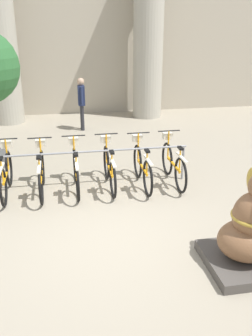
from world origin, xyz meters
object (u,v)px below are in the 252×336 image
(person_pedestrian, at_px, (81,99))
(bicycle_5, at_px, (76,170))
(bicycle_4, at_px, (41,173))
(bicycle_3, at_px, (6,174))
(bicycle_6, at_px, (109,168))
(bicycle_8, at_px, (173,163))
(elephant_statue, at_px, (252,230))
(bicycle_7, at_px, (142,166))

(person_pedestrian, bearing_deg, bicycle_5, -95.60)
(bicycle_5, height_order, person_pedestrian, person_pedestrian)
(bicycle_4, bearing_deg, bicycle_3, 175.96)
(bicycle_3, xyz_separation_m, bicycle_6, (2.03, -0.01, 0.00))
(person_pedestrian, bearing_deg, bicycle_8, -70.17)
(bicycle_3, distance_m, elephant_statue, 4.66)
(bicycle_7, relative_size, elephant_statue, 1.01)
(bicycle_8, bearing_deg, bicycle_4, -179.29)
(bicycle_3, relative_size, bicycle_5, 1.00)
(bicycle_6, relative_size, bicycle_7, 1.00)
(bicycle_3, bearing_deg, person_pedestrian, 67.94)
(bicycle_7, bearing_deg, bicycle_4, 179.85)
(bicycle_6, xyz_separation_m, elephant_statue, (1.54, -2.99, 0.14))
(bicycle_4, xyz_separation_m, elephant_statue, (2.89, -2.95, 0.14))
(elephant_statue, relative_size, person_pedestrian, 1.04)
(bicycle_8, height_order, elephant_statue, elephant_statue)
(bicycle_4, relative_size, bicycle_8, 1.00)
(bicycle_3, relative_size, person_pedestrian, 1.05)
(person_pedestrian, bearing_deg, elephant_statue, -76.47)
(bicycle_3, distance_m, bicycle_7, 2.70)
(bicycle_7, height_order, bicycle_8, same)
(elephant_statue, bearing_deg, bicycle_6, 117.22)
(bicycle_8, xyz_separation_m, person_pedestrian, (-1.59, 4.42, 0.53))
(bicycle_4, bearing_deg, bicycle_5, 2.47)
(bicycle_6, bearing_deg, bicycle_7, -3.78)
(bicycle_7, bearing_deg, bicycle_6, 176.22)
(bicycle_6, relative_size, bicycle_8, 1.00)
(bicycle_8, xyz_separation_m, elephant_statue, (0.19, -2.99, 0.14))
(bicycle_8, bearing_deg, bicycle_7, -176.70)
(bicycle_4, relative_size, bicycle_6, 1.00)
(bicycle_5, distance_m, bicycle_6, 0.68)
(bicycle_3, height_order, person_pedestrian, person_pedestrian)
(bicycle_5, bearing_deg, person_pedestrian, 84.40)
(bicycle_5, relative_size, person_pedestrian, 1.05)
(bicycle_5, xyz_separation_m, person_pedestrian, (0.43, 4.42, 0.53))
(elephant_statue, xyz_separation_m, person_pedestrian, (-1.78, 7.40, 0.38))
(bicycle_4, distance_m, bicycle_8, 2.70)
(bicycle_3, height_order, bicycle_8, same)
(bicycle_3, bearing_deg, bicycle_5, -0.79)
(bicycle_4, relative_size, bicycle_7, 1.00)
(bicycle_5, xyz_separation_m, elephant_statue, (2.21, -2.98, 0.14))
(bicycle_7, xyz_separation_m, elephant_statue, (0.86, -2.95, 0.14))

